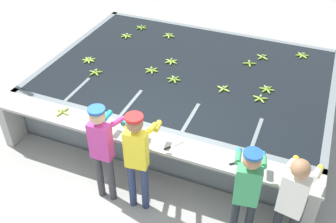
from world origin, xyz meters
TOP-DOWN VIEW (x-y plane):
  - ground_plane at (0.00, 0.00)m, footprint 80.00×80.00m
  - wash_tank at (0.00, 2.36)m, footprint 5.41×3.84m
  - work_ledge at (0.00, 0.23)m, footprint 5.41×0.45m
  - worker_0 at (-0.36, -0.30)m, footprint 0.41×0.72m
  - worker_1 at (0.18, -0.28)m, footprint 0.46×0.74m
  - worker_2 at (1.75, -0.31)m, footprint 0.48×0.74m
  - worker_3 at (2.31, -0.28)m, footprint 0.48×0.74m
  - banana_bunch_floating_0 at (-1.77, 3.19)m, footprint 0.28×0.28m
  - banana_bunch_floating_1 at (0.81, 1.95)m, footprint 0.28×0.28m
  - banana_bunch_floating_2 at (-1.65, 3.71)m, footprint 0.28×0.27m
  - banana_bunch_floating_3 at (1.54, 2.23)m, footprint 0.28×0.27m
  - banana_bunch_floating_4 at (-1.61, 1.57)m, footprint 0.27×0.28m
  - banana_bunch_floating_5 at (-0.42, 2.51)m, footprint 0.28×0.28m
  - banana_bunch_floating_6 at (1.96, 3.75)m, footprint 0.28×0.28m
  - banana_bunch_floating_7 at (1.04, 3.02)m, footprint 0.28×0.28m
  - banana_bunch_floating_8 at (1.48, 1.90)m, footprint 0.28×0.27m
  - banana_bunch_floating_9 at (-0.13, 1.91)m, footprint 0.28×0.27m
  - banana_bunch_floating_10 at (1.22, 3.37)m, footprint 0.26×0.26m
  - banana_bunch_floating_11 at (-0.65, 2.05)m, footprint 0.28×0.26m
  - banana_bunch_floating_12 at (-1.97, 1.93)m, footprint 0.28×0.28m
  - banana_bunch_floating_13 at (-0.90, 3.55)m, footprint 0.26×0.28m
  - banana_bunch_ledge_0 at (-1.46, 0.27)m, footprint 0.28×0.28m
  - knife_0 at (0.52, 0.18)m, footprint 0.22×0.31m
  - knife_1 at (1.50, 0.21)m, footprint 0.29×0.25m

SIDE VIEW (x-z plane):
  - ground_plane at x=0.00m, z-range 0.00..0.00m
  - wash_tank at x=0.00m, z-range -0.01..0.92m
  - work_ledge at x=0.00m, z-range 0.21..1.14m
  - knife_0 at x=0.52m, z-range 0.92..0.94m
  - knife_1 at x=1.50m, z-range 0.92..0.94m
  - banana_bunch_floating_12 at x=-1.97m, z-range 0.90..0.98m
  - banana_bunch_floating_0 at x=-1.77m, z-range 0.90..0.98m
  - banana_bunch_floating_2 at x=-1.65m, z-range 0.90..0.98m
  - banana_bunch_floating_3 at x=1.54m, z-range 0.90..0.98m
  - banana_bunch_floating_5 at x=-0.42m, z-range 0.90..0.98m
  - banana_bunch_floating_6 at x=1.96m, z-range 0.90..0.98m
  - banana_bunch_floating_9 at x=-0.13m, z-range 0.90..0.98m
  - banana_bunch_floating_11 at x=-0.65m, z-range 0.90..0.98m
  - banana_bunch_floating_4 at x=-1.61m, z-range 0.90..0.98m
  - banana_bunch_floating_8 at x=1.48m, z-range 0.90..0.98m
  - banana_bunch_floating_13 at x=-0.90m, z-range 0.90..0.98m
  - banana_bunch_floating_1 at x=0.81m, z-range 0.90..0.98m
  - banana_bunch_floating_7 at x=1.04m, z-range 0.90..0.98m
  - banana_bunch_floating_10 at x=1.22m, z-range 0.90..0.98m
  - banana_bunch_ledge_0 at x=-1.46m, z-range 0.91..0.98m
  - worker_2 at x=1.75m, z-range 0.19..1.88m
  - worker_3 at x=2.31m, z-range 0.18..1.91m
  - worker_0 at x=-0.36m, z-range 0.20..1.93m
  - worker_1 at x=0.18m, z-range 0.20..1.95m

